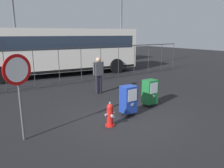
{
  "coord_description": "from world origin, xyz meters",
  "views": [
    {
      "loc": [
        -4.04,
        -5.07,
        2.7
      ],
      "look_at": [
        0.3,
        1.2,
        0.9
      ],
      "focal_mm": 34.41,
      "sensor_mm": 36.0,
      "label": 1
    }
  ],
  "objects_px": {
    "stop_sign": "(18,80)",
    "newspaper_box_secondary": "(128,99)",
    "pedestrian": "(98,73)",
    "bus_far": "(72,45)",
    "fire_hydrant": "(110,115)",
    "newspaper_box_primary": "(150,92)",
    "street_light_near_left": "(121,14)",
    "bus_near": "(58,49)",
    "street_light_near_right": "(12,1)"
  },
  "relations": [
    {
      "from": "stop_sign",
      "to": "newspaper_box_secondary",
      "type": "bearing_deg",
      "value": -3.39
    },
    {
      "from": "pedestrian",
      "to": "bus_far",
      "type": "xyz_separation_m",
      "value": [
        3.09,
        9.62,
        0.76
      ]
    },
    {
      "from": "fire_hydrant",
      "to": "pedestrian",
      "type": "relative_size",
      "value": 0.45
    },
    {
      "from": "newspaper_box_secondary",
      "to": "stop_sign",
      "type": "bearing_deg",
      "value": 176.61
    },
    {
      "from": "fire_hydrant",
      "to": "newspaper_box_primary",
      "type": "bearing_deg",
      "value": 15.79
    },
    {
      "from": "fire_hydrant",
      "to": "newspaper_box_primary",
      "type": "relative_size",
      "value": 0.73
    },
    {
      "from": "newspaper_box_secondary",
      "to": "pedestrian",
      "type": "xyz_separation_m",
      "value": [
        0.6,
        2.91,
        0.38
      ]
    },
    {
      "from": "fire_hydrant",
      "to": "street_light_near_left",
      "type": "height_order",
      "value": "street_light_near_left"
    },
    {
      "from": "newspaper_box_primary",
      "to": "newspaper_box_secondary",
      "type": "bearing_deg",
      "value": -167.6
    },
    {
      "from": "bus_near",
      "to": "stop_sign",
      "type": "bearing_deg",
      "value": -109.83
    },
    {
      "from": "stop_sign",
      "to": "street_light_near_left",
      "type": "xyz_separation_m",
      "value": [
        8.69,
        7.37,
        2.48
      ]
    },
    {
      "from": "bus_far",
      "to": "street_light_near_right",
      "type": "distance_m",
      "value": 6.95
    },
    {
      "from": "newspaper_box_secondary",
      "to": "bus_far",
      "type": "xyz_separation_m",
      "value": [
        3.68,
        12.53,
        1.14
      ]
    },
    {
      "from": "newspaper_box_primary",
      "to": "street_light_near_right",
      "type": "height_order",
      "value": "street_light_near_right"
    },
    {
      "from": "newspaper_box_secondary",
      "to": "street_light_near_right",
      "type": "distance_m",
      "value": 9.93
    },
    {
      "from": "pedestrian",
      "to": "newspaper_box_primary",
      "type": "bearing_deg",
      "value": -75.74
    },
    {
      "from": "newspaper_box_primary",
      "to": "bus_near",
      "type": "relative_size",
      "value": 0.1
    },
    {
      "from": "fire_hydrant",
      "to": "bus_near",
      "type": "relative_size",
      "value": 0.07
    },
    {
      "from": "bus_near",
      "to": "street_light_near_left",
      "type": "xyz_separation_m",
      "value": [
        4.51,
        -0.84,
        2.38
      ]
    },
    {
      "from": "newspaper_box_primary",
      "to": "fire_hydrant",
      "type": "bearing_deg",
      "value": -164.21
    },
    {
      "from": "newspaper_box_secondary",
      "to": "newspaper_box_primary",
      "type": "bearing_deg",
      "value": 12.4
    },
    {
      "from": "street_light_near_left",
      "to": "bus_far",
      "type": "bearing_deg",
      "value": 108.79
    },
    {
      "from": "pedestrian",
      "to": "bus_far",
      "type": "relative_size",
      "value": 0.16
    },
    {
      "from": "newspaper_box_primary",
      "to": "bus_far",
      "type": "distance_m",
      "value": 12.54
    },
    {
      "from": "bus_near",
      "to": "bus_far",
      "type": "bearing_deg",
      "value": 62.79
    },
    {
      "from": "bus_near",
      "to": "street_light_near_left",
      "type": "relative_size",
      "value": 1.52
    },
    {
      "from": "newspaper_box_secondary",
      "to": "pedestrian",
      "type": "height_order",
      "value": "pedestrian"
    },
    {
      "from": "bus_far",
      "to": "street_light_near_left",
      "type": "relative_size",
      "value": 1.5
    },
    {
      "from": "stop_sign",
      "to": "street_light_near_right",
      "type": "xyz_separation_m",
      "value": [
        1.75,
        8.77,
        2.94
      ]
    },
    {
      "from": "bus_near",
      "to": "bus_far",
      "type": "distance_m",
      "value": 5.0
    },
    {
      "from": "street_light_near_left",
      "to": "street_light_near_right",
      "type": "xyz_separation_m",
      "value": [
        -6.94,
        1.4,
        0.46
      ]
    },
    {
      "from": "newspaper_box_secondary",
      "to": "street_light_near_right",
      "type": "xyz_separation_m",
      "value": [
        -1.57,
        8.97,
        3.97
      ]
    },
    {
      "from": "bus_near",
      "to": "street_light_near_right",
      "type": "relative_size",
      "value": 1.35
    },
    {
      "from": "bus_far",
      "to": "fire_hydrant",
      "type": "bearing_deg",
      "value": -111.95
    },
    {
      "from": "stop_sign",
      "to": "bus_far",
      "type": "distance_m",
      "value": 14.18
    },
    {
      "from": "pedestrian",
      "to": "street_light_near_right",
      "type": "relative_size",
      "value": 0.21
    },
    {
      "from": "stop_sign",
      "to": "pedestrian",
      "type": "distance_m",
      "value": 4.8
    },
    {
      "from": "fire_hydrant",
      "to": "newspaper_box_primary",
      "type": "distance_m",
      "value": 2.35
    },
    {
      "from": "newspaper_box_secondary",
      "to": "stop_sign",
      "type": "relative_size",
      "value": 0.46
    },
    {
      "from": "newspaper_box_primary",
      "to": "street_light_near_right",
      "type": "bearing_deg",
      "value": 108.04
    },
    {
      "from": "stop_sign",
      "to": "bus_near",
      "type": "xyz_separation_m",
      "value": [
        4.18,
        8.2,
        0.11
      ]
    },
    {
      "from": "pedestrian",
      "to": "street_light_near_right",
      "type": "bearing_deg",
      "value": 109.64
    },
    {
      "from": "stop_sign",
      "to": "bus_near",
      "type": "height_order",
      "value": "bus_near"
    },
    {
      "from": "newspaper_box_primary",
      "to": "stop_sign",
      "type": "xyz_separation_m",
      "value": [
        -4.58,
        -0.08,
        1.03
      ]
    },
    {
      "from": "newspaper_box_primary",
      "to": "street_light_near_right",
      "type": "xyz_separation_m",
      "value": [
        -2.83,
        8.69,
        3.97
      ]
    },
    {
      "from": "stop_sign",
      "to": "bus_far",
      "type": "height_order",
      "value": "bus_far"
    },
    {
      "from": "newspaper_box_primary",
      "to": "street_light_near_left",
      "type": "distance_m",
      "value": 9.07
    },
    {
      "from": "bus_far",
      "to": "street_light_near_left",
      "type": "distance_m",
      "value": 5.76
    },
    {
      "from": "bus_near",
      "to": "bus_far",
      "type": "relative_size",
      "value": 1.01
    },
    {
      "from": "bus_near",
      "to": "street_light_near_left",
      "type": "height_order",
      "value": "street_light_near_left"
    }
  ]
}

